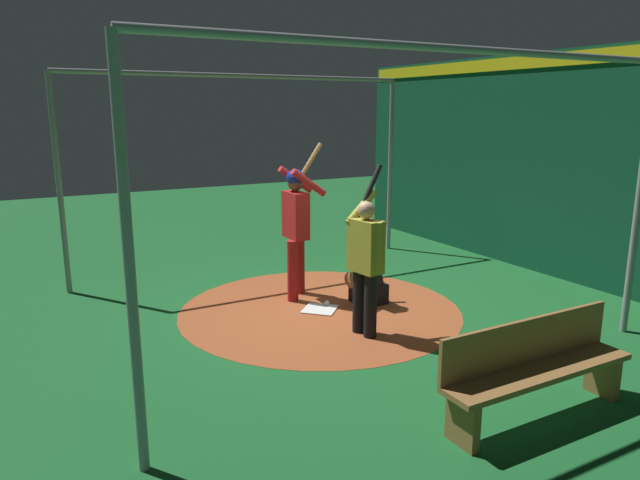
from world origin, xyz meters
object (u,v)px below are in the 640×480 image
at_px(visitor, 366,259).
at_px(baseball_0, 327,303).
at_px(catcher, 366,278).
at_px(home_plate, 320,309).
at_px(batter, 296,220).
at_px(bench, 535,366).

distance_m(visitor, baseball_0, 1.39).
xyz_separation_m(catcher, baseball_0, (0.52, -0.15, -0.32)).
distance_m(home_plate, baseball_0, 0.18).
distance_m(catcher, visitor, 1.24).
height_order(home_plate, batter, batter).
bearing_deg(visitor, baseball_0, -103.63).
distance_m(home_plate, catcher, 0.77).
bearing_deg(batter, catcher, 134.03).
distance_m(batter, visitor, 1.65).
xyz_separation_m(home_plate, visitor, (-0.06, 0.99, 0.90)).
bearing_deg(baseball_0, home_plate, 29.47).
height_order(bench, baseball_0, bench).
relative_size(catcher, bench, 0.48).
xyz_separation_m(batter, visitor, (-0.07, 1.63, -0.19)).
bearing_deg(home_plate, catcher, 174.45).
height_order(catcher, visitor, visitor).
xyz_separation_m(batter, catcher, (-0.69, 0.72, -0.74)).
relative_size(catcher, visitor, 0.47).
distance_m(bench, baseball_0, 3.36).
xyz_separation_m(home_plate, batter, (0.01, -0.65, 1.09)).
relative_size(home_plate, bench, 0.22).
xyz_separation_m(batter, baseball_0, (-0.17, 0.56, -1.06)).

